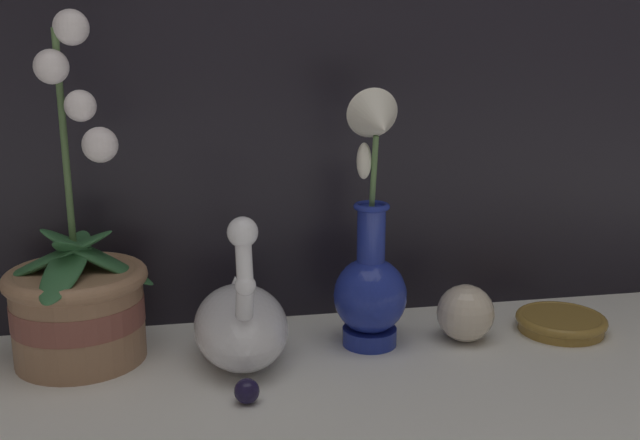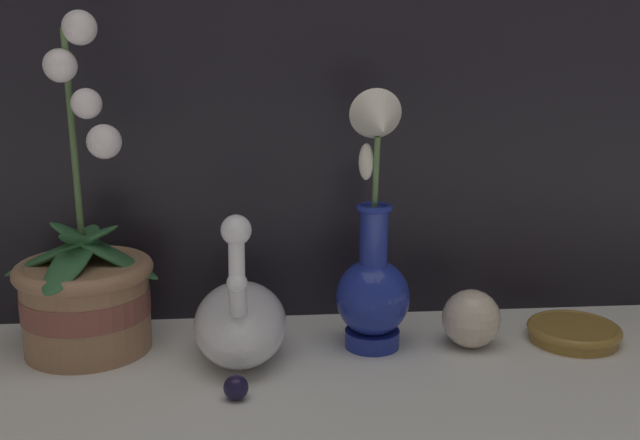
# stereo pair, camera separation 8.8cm
# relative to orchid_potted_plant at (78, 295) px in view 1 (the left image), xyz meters

# --- Properties ---
(ground_plane) EXTENTS (2.80, 2.80, 0.00)m
(ground_plane) POSITION_rel_orchid_potted_plant_xyz_m (0.31, -0.17, -0.08)
(ground_plane) COLOR silver
(orchid_potted_plant) EXTENTS (0.20, 0.21, 0.41)m
(orchid_potted_plant) POSITION_rel_orchid_potted_plant_xyz_m (0.00, 0.00, 0.00)
(orchid_potted_plant) COLOR #9E7556
(orchid_potted_plant) RESTS_ON ground_plane
(swan_figurine) EXTENTS (0.11, 0.20, 0.19)m
(swan_figurine) POSITION_rel_orchid_potted_plant_xyz_m (0.19, -0.04, -0.03)
(swan_figurine) COLOR white
(swan_figurine) RESTS_ON ground_plane
(blue_vase) EXTENTS (0.09, 0.11, 0.32)m
(blue_vase) POSITION_rel_orchid_potted_plant_xyz_m (0.35, -0.03, 0.03)
(blue_vase) COLOR navy
(blue_vase) RESTS_ON ground_plane
(glass_sphere) EXTENTS (0.07, 0.07, 0.07)m
(glass_sphere) POSITION_rel_orchid_potted_plant_xyz_m (0.48, -0.03, -0.05)
(glass_sphere) COLOR beige
(glass_sphere) RESTS_ON ground_plane
(amber_dish) EXTENTS (0.12, 0.12, 0.02)m
(amber_dish) POSITION_rel_orchid_potted_plant_xyz_m (0.62, -0.03, -0.07)
(amber_dish) COLOR olive
(amber_dish) RESTS_ON ground_plane
(glass_bauble) EXTENTS (0.03, 0.03, 0.03)m
(glass_bauble) POSITION_rel_orchid_potted_plant_xyz_m (0.19, -0.15, -0.07)
(glass_bauble) COLOR #191433
(glass_bauble) RESTS_ON ground_plane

